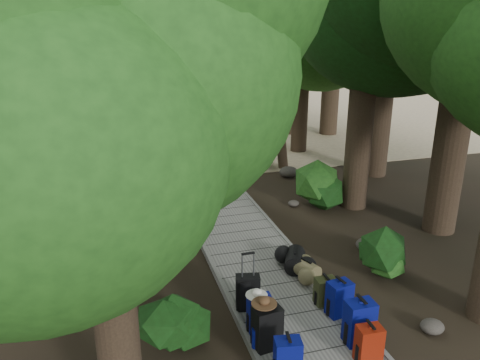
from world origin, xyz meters
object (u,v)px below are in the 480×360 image
object	(u,v)px
backpack_right_d	(325,290)
lone_suitcase_on_sand	(191,144)
backpack_left_c	(260,312)
backpack_right_b	(360,320)
backpack_right_c	(339,297)
suitcase_on_boardwalk	(248,292)
backpack_left_b	(267,325)
backpack_right_a	(369,343)
duffel_right_black	(295,260)
sun_lounger	(251,134)
duffel_right_khaki	(306,269)
kayak	(99,138)
backpack_left_a	(288,357)

from	to	relation	value
backpack_right_d	lone_suitcase_on_sand	size ratio (longest dim) A/B	0.81
backpack_left_c	backpack_right_b	bearing A→B (deg)	-23.45
backpack_right_c	suitcase_on_boardwalk	size ratio (longest dim) A/B	1.06
backpack_left_c	backpack_right_b	distance (m)	1.59
backpack_left_b	backpack_left_c	distance (m)	0.43
backpack_right_a	backpack_left_b	bearing A→B (deg)	154.91
duffel_right_black	sun_lounger	distance (m)	11.06
duffel_right_black	duffel_right_khaki	bearing A→B (deg)	-53.20
backpack_right_c	duffel_right_khaki	size ratio (longest dim) A/B	1.28
backpack_right_c	duffel_right_khaki	world-z (taller)	backpack_right_c
backpack_left_b	backpack_right_a	xyz separation A→B (m)	(1.35, -0.74, -0.06)
kayak	sun_lounger	xyz separation A→B (m)	(6.26, -1.75, 0.16)
suitcase_on_boardwalk	backpack_left_a	bearing A→B (deg)	-75.82
backpack_left_b	backpack_left_c	bearing A→B (deg)	79.56
backpack_right_c	backpack_left_b	bearing A→B (deg)	-171.84
lone_suitcase_on_sand	kayak	xyz separation A→B (m)	(-3.45, 2.76, -0.17)
backpack_left_a	kayak	world-z (taller)	backpack_left_a
duffel_right_black	lone_suitcase_on_sand	world-z (taller)	lone_suitcase_on_sand
duffel_right_black	suitcase_on_boardwalk	world-z (taller)	suitcase_on_boardwalk
duffel_right_black	backpack_left_a	bearing A→B (deg)	-89.10
backpack_right_a	suitcase_on_boardwalk	bearing A→B (deg)	129.81
lone_suitcase_on_sand	backpack_right_c	bearing A→B (deg)	-83.46
backpack_left_a	lone_suitcase_on_sand	world-z (taller)	backpack_left_a
backpack_right_a	sun_lounger	size ratio (longest dim) A/B	0.32
backpack_right_d	suitcase_on_boardwalk	size ratio (longest dim) A/B	0.85
backpack_left_a	lone_suitcase_on_sand	distance (m)	12.65
backpack_left_c	sun_lounger	size ratio (longest dim) A/B	0.35
backpack_left_c	backpack_right_a	bearing A→B (deg)	-37.91
sun_lounger	backpack_right_a	bearing A→B (deg)	-117.33
kayak	sun_lounger	world-z (taller)	sun_lounger
backpack_left_b	backpack_right_d	distance (m)	1.64
backpack_right_c	sun_lounger	bearing A→B (deg)	70.05
backpack_right_d	duffel_right_khaki	size ratio (longest dim) A/B	1.03
backpack_left_b	sun_lounger	bearing A→B (deg)	65.68
duffel_right_khaki	lone_suitcase_on_sand	size ratio (longest dim) A/B	0.79
backpack_left_b	duffel_right_khaki	xyz separation A→B (m)	(1.44, 1.75, -0.21)
duffel_right_khaki	backpack_left_a	bearing A→B (deg)	-139.29
backpack_right_b	duffel_right_black	world-z (taller)	backpack_right_b
backpack_right_a	duffel_right_khaki	xyz separation A→B (m)	(0.10, 2.49, -0.15)
duffel_right_khaki	backpack_right_a	bearing A→B (deg)	-112.18
duffel_right_khaki	sun_lounger	distance (m)	11.42
backpack_left_a	duffel_right_khaki	xyz separation A→B (m)	(1.38, 2.47, -0.17)
backpack_right_c	backpack_left_c	bearing A→B (deg)	172.37
backpack_left_a	backpack_left_b	size ratio (longest dim) A/B	0.90
backpack_right_b	sun_lounger	size ratio (longest dim) A/B	0.39
backpack_left_c	duffel_right_black	distance (m)	2.18
lone_suitcase_on_sand	backpack_left_a	bearing A→B (deg)	-90.19
backpack_left_b	lone_suitcase_on_sand	size ratio (longest dim) A/B	1.15
suitcase_on_boardwalk	sun_lounger	distance (m)	12.44
backpack_right_d	backpack_left_c	bearing A→B (deg)	-162.10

